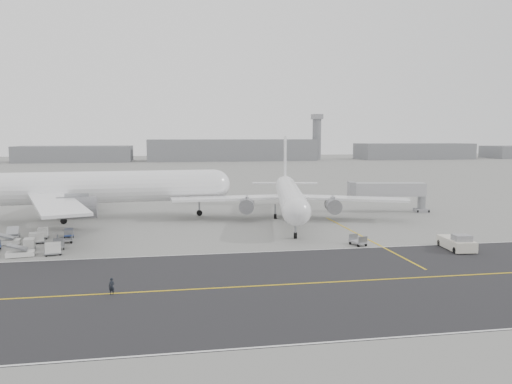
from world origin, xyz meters
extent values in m
plane|color=gray|center=(0.00, 0.00, 0.00)|extent=(700.00, 700.00, 0.00)
cube|color=#2A2A2C|center=(5.00, -18.00, 0.01)|extent=(220.00, 32.00, 0.02)
cube|color=gold|center=(5.00, -18.00, 0.03)|extent=(220.00, 0.30, 0.01)
cube|color=silver|center=(5.00, -2.20, 0.03)|extent=(220.00, 0.25, 0.01)
cube|color=silver|center=(5.00, -33.80, 0.03)|extent=(220.00, 0.25, 0.01)
cube|color=gold|center=(30.00, 5.00, 0.02)|extent=(0.30, 40.00, 0.01)
cylinder|color=gray|center=(100.00, 265.00, 14.00)|extent=(6.00, 6.00, 28.00)
cube|color=#97979C|center=(100.00, 265.00, 29.50)|extent=(7.00, 7.00, 3.50)
cylinder|color=white|center=(-19.04, 30.30, 6.41)|extent=(54.89, 9.83, 6.26)
sphere|color=white|center=(8.20, 32.10, 6.41)|extent=(6.13, 6.13, 6.13)
cube|color=white|center=(-19.29, 13.77, 5.63)|extent=(15.48, 30.56, 0.45)
cube|color=white|center=(-21.45, 46.66, 5.63)|extent=(11.87, 30.67, 0.45)
cylinder|color=slate|center=(-16.97, 19.10, 4.07)|extent=(6.90, 4.31, 3.88)
cylinder|color=slate|center=(-18.46, 41.68, 4.07)|extent=(6.90, 4.31, 3.88)
cylinder|color=black|center=(4.87, 31.88, 0.59)|extent=(1.21, 0.58, 1.18)
cylinder|color=black|center=(-20.79, 26.42, 0.59)|extent=(1.21, 0.58, 1.18)
cylinder|color=black|center=(-21.28, 33.92, 0.59)|extent=(1.21, 0.58, 1.18)
cylinder|color=gray|center=(4.87, 31.88, 2.23)|extent=(0.36, 0.36, 3.29)
cylinder|color=white|center=(22.01, 23.56, 4.74)|extent=(12.01, 40.54, 4.63)
sphere|color=white|center=(18.29, 3.71, 4.74)|extent=(4.54, 4.54, 4.54)
cone|color=white|center=(25.93, 44.37, 5.09)|extent=(5.55, 8.51, 4.17)
cube|color=white|center=(26.02, 44.85, 11.49)|extent=(1.31, 4.45, 9.85)
cube|color=white|center=(22.07, 45.84, 5.21)|extent=(7.67, 3.54, 0.25)
cube|color=white|center=(30.05, 44.34, 5.21)|extent=(7.67, 3.54, 0.25)
cube|color=white|center=(10.22, 26.77, 4.17)|extent=(22.41, 6.21, 0.45)
cube|color=white|center=(34.17, 22.27, 4.17)|extent=(22.19, 13.72, 0.45)
cylinder|color=slate|center=(13.61, 24.13, 3.01)|extent=(3.73, 5.37, 2.87)
cylinder|color=slate|center=(30.06, 21.04, 3.01)|extent=(3.73, 5.37, 2.87)
cylinder|color=black|center=(18.74, 6.13, 0.50)|extent=(0.68, 1.08, 1.00)
cylinder|color=black|center=(19.56, 25.52, 0.50)|extent=(0.68, 1.08, 1.00)
cylinder|color=black|center=(25.02, 24.50, 0.50)|extent=(0.68, 1.08, 1.00)
cylinder|color=gray|center=(18.74, 6.13, 1.72)|extent=(0.36, 0.36, 2.43)
cube|color=beige|center=(39.93, -5.42, 0.89)|extent=(3.76, 6.76, 1.47)
cube|color=#97979C|center=(39.78, -6.88, 1.99)|extent=(2.50, 2.31, 0.94)
cylinder|color=gray|center=(40.32, -1.46, 0.52)|extent=(0.43, 2.72, 0.17)
cylinder|color=black|center=(38.33, -7.79, 0.47)|extent=(0.51, 0.98, 0.94)
cylinder|color=black|center=(41.04, -8.05, 0.47)|extent=(0.51, 0.98, 0.94)
cylinder|color=black|center=(38.82, -2.79, 0.47)|extent=(0.51, 0.98, 0.94)
cylinder|color=black|center=(41.53, -3.05, 0.47)|extent=(0.51, 0.98, 0.94)
cylinder|color=gray|center=(52.70, 28.84, 2.15)|extent=(1.72, 1.72, 4.30)
cube|color=#97979C|center=(52.70, 28.84, 0.38)|extent=(3.23, 3.23, 0.75)
cube|color=#A9A9AE|center=(45.28, 30.11, 4.95)|extent=(16.41, 5.70, 2.80)
cube|color=#97979C|center=(37.65, 31.42, 4.95)|extent=(1.85, 3.61, 3.23)
cylinder|color=black|center=(54.07, 29.80, 0.32)|extent=(0.43, 0.69, 0.65)
imported|color=black|center=(-7.19, -18.33, 0.90)|extent=(0.77, 0.64, 1.80)
camera|label=1|loc=(-0.98, -70.56, 16.49)|focal=35.00mm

